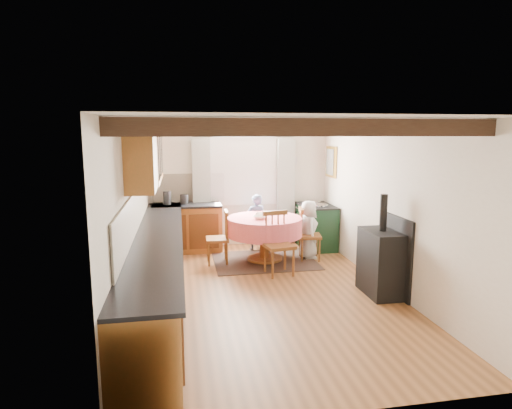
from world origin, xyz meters
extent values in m
cube|color=#A06738|center=(0.00, 0.00, 0.00)|extent=(3.60, 5.50, 0.00)
cube|color=white|center=(0.00, 0.00, 2.40)|extent=(3.60, 5.50, 0.00)
cube|color=silver|center=(0.00, 2.75, 1.20)|extent=(3.60, 0.00, 2.40)
cube|color=silver|center=(0.00, -2.75, 1.20)|extent=(3.60, 0.00, 2.40)
cube|color=silver|center=(-1.80, 0.00, 1.20)|extent=(0.00, 5.50, 2.40)
cube|color=silver|center=(1.80, 0.00, 1.20)|extent=(0.00, 5.50, 2.40)
cube|color=black|center=(0.00, -2.00, 2.31)|extent=(3.60, 0.16, 0.16)
cube|color=black|center=(0.00, -1.00, 2.31)|extent=(3.60, 0.16, 0.16)
cube|color=black|center=(0.00, 0.00, 2.31)|extent=(3.60, 0.16, 0.16)
cube|color=black|center=(0.00, 1.00, 2.31)|extent=(3.60, 0.16, 0.16)
cube|color=black|center=(0.00, 2.00, 2.31)|extent=(3.60, 0.16, 0.16)
cube|color=beige|center=(-1.78, 0.30, 1.20)|extent=(0.02, 4.50, 0.55)
cube|color=beige|center=(-1.00, 2.73, 1.20)|extent=(1.40, 0.02, 0.55)
cube|color=#A45C26|center=(-1.50, 0.00, 0.44)|extent=(0.60, 5.30, 0.88)
cube|color=#A45C26|center=(-1.05, 2.45, 0.44)|extent=(1.30, 0.60, 0.88)
cube|color=black|center=(-1.48, 0.00, 0.90)|extent=(0.64, 5.30, 0.04)
cube|color=black|center=(-1.05, 2.43, 0.90)|extent=(1.30, 0.64, 0.04)
cube|color=#A45C26|center=(-1.63, 1.20, 1.95)|extent=(0.34, 1.80, 0.90)
cube|color=#A45C26|center=(-1.63, -0.30, 1.90)|extent=(0.34, 0.90, 0.70)
cube|color=white|center=(0.10, 2.73, 1.60)|extent=(1.34, 0.03, 1.54)
cube|color=white|center=(0.10, 2.74, 1.60)|extent=(1.20, 0.01, 1.40)
cube|color=#AAB4A4|center=(-0.75, 2.65, 1.10)|extent=(0.35, 0.10, 2.10)
cube|color=#AAB4A4|center=(0.95, 2.65, 1.10)|extent=(0.35, 0.10, 2.10)
cylinder|color=black|center=(0.10, 2.65, 2.20)|extent=(2.00, 0.03, 0.03)
cube|color=gold|center=(1.77, 2.30, 1.70)|extent=(0.04, 0.50, 0.60)
cylinder|color=silver|center=(1.05, 2.72, 1.70)|extent=(0.30, 0.02, 0.30)
cube|color=#472F2A|center=(0.28, 1.51, 0.01)|extent=(1.79, 1.39, 0.01)
imported|color=#414F70|center=(0.27, 2.29, 0.55)|extent=(0.44, 0.32, 1.10)
imported|color=silver|center=(1.11, 1.57, 0.53)|extent=(0.37, 0.54, 1.06)
imported|color=silver|center=(0.18, 1.40, 0.82)|extent=(0.30, 0.30, 0.06)
imported|color=silver|center=(0.23, 1.66, 0.82)|extent=(0.21, 0.21, 0.05)
imported|color=silver|center=(0.28, 1.51, 0.84)|extent=(0.10, 0.10, 0.08)
cylinder|color=#262628|center=(-1.41, 2.44, 1.05)|extent=(0.15, 0.15, 0.26)
cylinder|color=#262628|center=(-1.09, 2.51, 1.01)|extent=(0.16, 0.16, 0.18)
camera|label=1|loc=(-1.18, -5.75, 2.26)|focal=30.16mm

